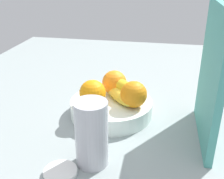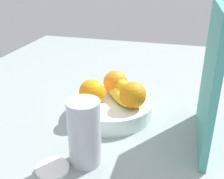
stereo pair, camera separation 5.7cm
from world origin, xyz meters
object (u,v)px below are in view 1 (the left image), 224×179
object	(u,v)px
fruit_bowl	(112,108)
orange_front_right	(134,94)
jar_lid	(60,172)
cutting_board	(211,76)
thermos_tumbler	(91,134)
orange_center	(113,83)
banana_bunch	(119,90)
orange_front_left	(93,93)

from	to	relation	value
fruit_bowl	orange_front_right	bearing A→B (deg)	73.27
orange_front_right	jar_lid	world-z (taller)	orange_front_right
cutting_board	orange_front_right	bearing A→B (deg)	-102.34
jar_lid	cutting_board	bearing A→B (deg)	124.08
fruit_bowl	thermos_tumbler	size ratio (longest dim) A/B	1.57
orange_front_right	cutting_board	xyz separation A→B (cm)	(4.18, 20.03, 9.05)
thermos_tumbler	orange_front_right	bearing A→B (deg)	161.05
orange_center	cutting_board	distance (cm)	31.41
orange_front_right	cutting_board	bearing A→B (deg)	78.20
jar_lid	orange_front_right	bearing A→B (deg)	153.46
orange_front_right	banana_bunch	xyz separation A→B (cm)	(-4.36, -5.00, -0.87)
banana_bunch	cutting_board	xyz separation A→B (cm)	(8.54, 25.02, 9.93)
fruit_bowl	orange_center	bearing A→B (deg)	-172.11
cutting_board	orange_center	bearing A→B (deg)	-113.43
banana_bunch	cutting_board	size ratio (longest dim) A/B	0.45
orange_front_left	banana_bunch	distance (cm)	9.23
orange_front_left	thermos_tumbler	xyz separation A→B (cm)	(19.85, 4.84, -0.72)
cutting_board	jar_lid	size ratio (longest dim) A/B	4.62
orange_center	jar_lid	xyz separation A→B (cm)	(34.30, -5.70, -8.39)
fruit_bowl	cutting_board	distance (cm)	31.72
banana_bunch	cutting_board	world-z (taller)	cutting_board
orange_front_right	banana_bunch	size ratio (longest dim) A/B	0.49
orange_center	cutting_board	world-z (taller)	cutting_board
orange_front_left	orange_center	world-z (taller)	same
fruit_bowl	thermos_tumbler	distance (cm)	24.05
orange_front_right	cutting_board	size ratio (longest dim) A/B	0.22
orange_center	jar_lid	world-z (taller)	orange_center
fruit_bowl	orange_center	world-z (taller)	orange_center
orange_front_right	orange_front_left	bearing A→B (deg)	-83.32
cutting_board	jar_lid	xyz separation A→B (cm)	(22.60, -33.41, -17.44)
orange_center	orange_front_right	bearing A→B (deg)	45.62
orange_front_right	banana_bunch	bearing A→B (deg)	-131.12
thermos_tumbler	fruit_bowl	bearing A→B (deg)	179.08
orange_center	thermos_tumbler	world-z (taller)	thermos_tumbler
fruit_bowl	orange_front_right	distance (cm)	9.70
orange_front_right	banana_bunch	world-z (taller)	orange_front_right
orange_center	jar_lid	size ratio (longest dim) A/B	1.02
orange_front_left	banana_bunch	world-z (taller)	orange_front_left
orange_front_left	cutting_board	distance (cm)	33.53
orange_front_left	orange_front_right	xyz separation A→B (cm)	(-1.42, 12.14, 0.00)
orange_front_right	banana_bunch	distance (cm)	6.69
orange_front_left	orange_front_right	size ratio (longest dim) A/B	1.00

